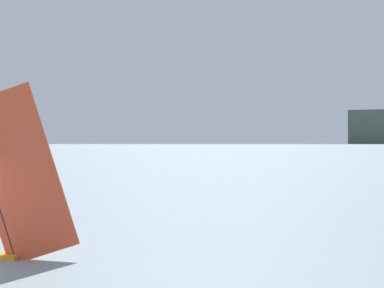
{
  "coord_description": "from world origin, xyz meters",
  "views": [
    {
      "loc": [
        9.73,
        -13.2,
        2.74
      ],
      "look_at": [
        2.64,
        15.65,
        2.66
      ],
      "focal_mm": 65.63,
      "sensor_mm": 36.0,
      "label": 1
    }
  ],
  "objects": []
}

